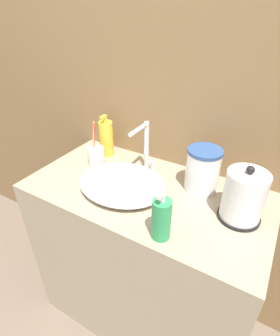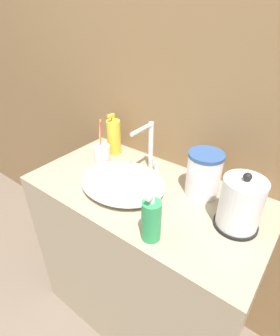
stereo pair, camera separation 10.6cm
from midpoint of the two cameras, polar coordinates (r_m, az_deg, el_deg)
name	(u,v)px [view 1 (the left image)]	position (r m, az deg, el deg)	size (l,w,h in m)	color
wall_back	(180,71)	(1.16, 6.03, 20.14)	(6.00, 0.04, 2.60)	olive
vanity_counter	(144,259)	(1.40, -1.30, -19.33)	(1.02, 0.53, 0.87)	gray
sink_basin	(122,183)	(1.10, -6.63, -3.35)	(0.38, 0.31, 0.06)	white
faucet	(145,144)	(1.17, -1.38, 5.07)	(0.06, 0.15, 0.23)	silver
electric_kettle	(243,198)	(0.96, 18.66, -6.32)	(0.15, 0.15, 0.22)	black
toothbrush_cup	(96,156)	(1.28, -11.86, 2.56)	(0.08, 0.08, 0.21)	silver
lotion_bottle	(161,219)	(0.85, 1.08, -11.15)	(0.06, 0.06, 0.18)	#2D9956
shampoo_bottle	(106,138)	(1.34, -9.61, 6.36)	(0.07, 0.07, 0.21)	gold
water_pitcher	(203,170)	(1.08, 10.79, -0.43)	(0.14, 0.14, 0.18)	silver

